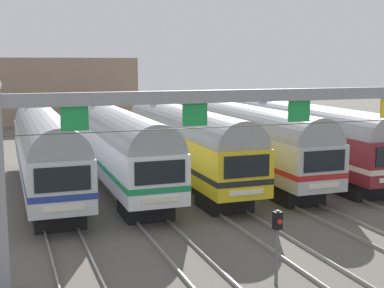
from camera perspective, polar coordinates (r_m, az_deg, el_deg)
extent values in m
plane|color=#5B564F|center=(33.75, -0.80, -4.13)|extent=(160.00, 160.00, 0.00)
cube|color=gray|center=(48.78, -17.44, -0.48)|extent=(0.07, 70.00, 0.15)
cube|color=gray|center=(48.85, -15.76, -0.40)|extent=(0.07, 70.00, 0.15)
cube|color=gray|center=(49.09, -12.60, -0.24)|extent=(0.07, 70.00, 0.15)
cube|color=gray|center=(49.27, -10.95, -0.15)|extent=(0.07, 70.00, 0.15)
cube|color=gray|center=(49.73, -7.85, 0.00)|extent=(0.07, 70.00, 0.15)
cube|color=gray|center=(50.03, -6.24, 0.09)|extent=(0.07, 70.00, 0.15)
cube|color=gray|center=(50.71, -3.25, 0.24)|extent=(0.07, 70.00, 0.15)
cube|color=gray|center=(51.13, -1.71, 0.31)|extent=(0.07, 70.00, 0.15)
cube|color=gray|center=(52.01, 1.14, 0.46)|extent=(0.07, 70.00, 0.15)
cube|color=gray|center=(52.52, 2.61, 0.53)|extent=(0.07, 70.00, 0.15)
cube|color=silver|center=(31.71, -15.17, -1.16)|extent=(2.85, 18.00, 2.35)
cube|color=navy|center=(31.77, -15.15, -1.78)|extent=(2.88, 18.02, 0.28)
cylinder|color=gray|center=(31.54, -15.26, 0.95)|extent=(2.74, 17.64, 2.74)
cube|color=black|center=(22.79, -13.48, -3.64)|extent=(2.28, 0.06, 1.03)
cube|color=silver|center=(23.07, -13.37, -6.60)|extent=(1.71, 0.05, 0.24)
cube|color=black|center=(25.94, -13.95, -7.11)|extent=(2.28, 2.60, 1.05)
cube|color=black|center=(38.20, -15.80, -2.15)|extent=(2.28, 2.60, 1.05)
cube|color=#4C4C51|center=(36.40, -15.95, 4.35)|extent=(1.10, 1.10, 0.20)
cube|color=white|center=(32.27, -7.81, -0.77)|extent=(2.85, 18.00, 2.35)
cube|color=#198C4C|center=(32.32, -7.80, -1.39)|extent=(2.88, 18.02, 0.28)
cylinder|color=gray|center=(32.10, -7.85, 1.30)|extent=(2.74, 17.64, 2.74)
cube|color=black|center=(23.55, -3.38, -3.02)|extent=(2.28, 0.06, 1.03)
cube|color=silver|center=(23.83, -3.35, -5.90)|extent=(1.71, 0.05, 0.24)
cube|color=black|center=(26.61, -4.97, -6.48)|extent=(2.28, 2.60, 1.05)
cube|color=black|center=(38.66, -9.65, -1.82)|extent=(2.28, 2.60, 1.05)
cube|color=#4C4C51|center=(36.88, -9.49, 4.62)|extent=(1.10, 1.10, 0.20)
cube|color=gold|center=(33.33, -0.80, -0.39)|extent=(2.85, 18.00, 2.35)
cube|color=black|center=(33.39, -0.80, -0.99)|extent=(2.88, 18.02, 0.28)
cylinder|color=gray|center=(33.17, -0.81, 1.61)|extent=(2.74, 17.64, 2.74)
cube|color=black|center=(24.99, 5.81, -2.37)|extent=(2.28, 0.06, 1.03)
cube|color=silver|center=(25.25, 5.77, -5.09)|extent=(1.71, 0.05, 0.24)
cube|color=black|center=(27.89, 3.36, -5.75)|extent=(2.28, 2.60, 1.05)
cube|color=black|center=(39.55, -3.71, -1.48)|extent=(2.28, 2.60, 1.05)
cube|color=#4C4C51|center=(37.82, -3.26, 4.81)|extent=(1.10, 1.10, 0.20)
cube|color=#B2B5BA|center=(34.86, 5.67, -0.04)|extent=(2.85, 18.00, 2.35)
cube|color=#B21E1E|center=(34.92, 5.67, -0.61)|extent=(2.88, 18.02, 0.28)
cylinder|color=gray|center=(34.71, 5.70, 1.88)|extent=(2.74, 17.64, 2.74)
cube|color=black|center=(27.00, 13.81, -1.76)|extent=(2.28, 0.06, 1.03)
cube|color=silver|center=(27.24, 13.72, -4.29)|extent=(1.71, 0.05, 0.24)
cube|color=black|center=(29.71, 10.79, -5.00)|extent=(2.28, 2.60, 1.05)
cube|color=black|center=(40.85, 1.90, -1.15)|extent=(2.28, 2.60, 1.05)
cube|color=maroon|center=(36.80, 11.54, 0.29)|extent=(2.85, 18.00, 2.35)
cube|color=beige|center=(36.85, 11.52, -0.26)|extent=(2.88, 18.02, 0.28)
cylinder|color=gray|center=(36.65, 11.59, 2.10)|extent=(2.74, 17.64, 2.74)
cube|color=black|center=(31.96, 17.26, -4.28)|extent=(2.28, 2.60, 1.05)
cube|color=black|center=(42.52, 7.12, -0.82)|extent=(2.28, 2.60, 1.05)
cube|color=#4C4C51|center=(40.91, 8.02, 5.03)|extent=(1.10, 1.10, 0.20)
cube|color=gray|center=(18.19, -19.59, -5.19)|extent=(0.36, 0.36, 6.50)
cube|color=gray|center=(20.62, 11.28, 5.15)|extent=(21.40, 0.32, 0.44)
cube|color=#198C3F|center=(17.93, -12.29, 2.64)|extent=(0.90, 0.08, 0.80)
cube|color=#198C3F|center=(18.89, 0.31, 3.13)|extent=(0.90, 0.08, 0.80)
cube|color=#198C3F|center=(20.66, 11.23, 3.44)|extent=(0.90, 0.08, 0.80)
cylinder|color=#3F382D|center=(20.71, 11.20, 2.11)|extent=(21.40, 0.03, 0.03)
cylinder|color=#59595E|center=(18.57, 8.94, -10.79)|extent=(0.12, 0.12, 2.60)
cube|color=black|center=(18.28, 9.01, -7.98)|extent=(0.28, 0.24, 0.60)
sphere|color=red|center=(18.16, 9.22, -8.09)|extent=(0.18, 0.18, 0.18)
cube|color=gray|center=(71.07, -15.49, 5.51)|extent=(22.31, 10.00, 8.00)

